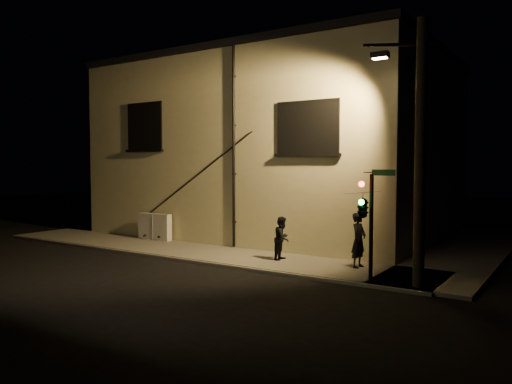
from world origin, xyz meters
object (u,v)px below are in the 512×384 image
Objects in this scene: pedestrian_b at (282,238)px; utility_cabinet at (155,227)px; traffic_signal at (364,206)px; pedestrian_a at (359,240)px; streetlamp_pole at (418,149)px.

utility_cabinet is at bearing 75.44° from pedestrian_b.
utility_cabinet is 11.47m from traffic_signal.
pedestrian_a is 1.17× the size of pedestrian_b.
pedestrian_b is 4.24m from traffic_signal.
pedestrian_a is at bearing 146.62° from streetlamp_pole.
pedestrian_a is 0.24× the size of streetlamp_pole.
pedestrian_a is at bearing -92.43° from pedestrian_b.
streetlamp_pole reaches higher than utility_cabinet.
streetlamp_pole is (1.51, 0.21, 1.67)m from traffic_signal.
utility_cabinet is at bearing 91.68° from pedestrian_a.
pedestrian_b is at bearing 100.45° from pedestrian_a.
traffic_signal reaches higher than pedestrian_b.
pedestrian_a is at bearing 115.41° from traffic_signal.
pedestrian_a is 4.09m from streetlamp_pole.
pedestrian_a is at bearing -4.22° from utility_cabinet.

